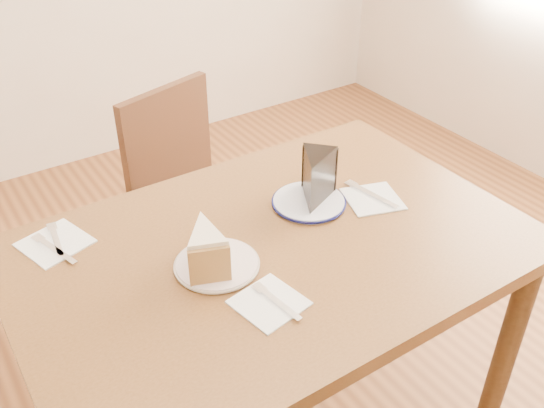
{
  "coord_description": "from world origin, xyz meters",
  "views": [
    {
      "loc": [
        -0.63,
        -0.95,
        1.63
      ],
      "look_at": [
        0.05,
        0.08,
        0.8
      ],
      "focal_mm": 40.0,
      "sensor_mm": 36.0,
      "label": 1
    }
  ],
  "objects_px": {
    "table": "(274,275)",
    "carrot_cake": "(206,247)",
    "plate_cream": "(217,265)",
    "plate_navy": "(309,202)",
    "chair_far": "(199,203)",
    "chocolate_cake": "(315,181)"
  },
  "relations": [
    {
      "from": "table",
      "to": "carrot_cake",
      "type": "bearing_deg",
      "value": 176.73
    },
    {
      "from": "plate_cream",
      "to": "carrot_cake",
      "type": "distance_m",
      "value": 0.05
    },
    {
      "from": "table",
      "to": "chair_far",
      "type": "xyz_separation_m",
      "value": [
        0.11,
        0.62,
        -0.17
      ]
    },
    {
      "from": "chair_far",
      "to": "plate_navy",
      "type": "xyz_separation_m",
      "value": [
        0.06,
        -0.53,
        0.28
      ]
    },
    {
      "from": "plate_cream",
      "to": "carrot_cake",
      "type": "bearing_deg",
      "value": 147.46
    },
    {
      "from": "plate_navy",
      "to": "plate_cream",
      "type": "bearing_deg",
      "value": -164.26
    },
    {
      "from": "plate_navy",
      "to": "chocolate_cake",
      "type": "xyz_separation_m",
      "value": [
        0.01,
        -0.01,
        0.07
      ]
    },
    {
      "from": "plate_cream",
      "to": "chair_far",
      "type": "bearing_deg",
      "value": 67.26
    },
    {
      "from": "plate_navy",
      "to": "carrot_cake",
      "type": "xyz_separation_m",
      "value": [
        -0.34,
        -0.08,
        0.05
      ]
    },
    {
      "from": "plate_cream",
      "to": "chocolate_cake",
      "type": "bearing_deg",
      "value": 13.58
    },
    {
      "from": "table",
      "to": "plate_navy",
      "type": "relative_size",
      "value": 6.51
    },
    {
      "from": "table",
      "to": "chocolate_cake",
      "type": "distance_m",
      "value": 0.26
    },
    {
      "from": "chair_far",
      "to": "plate_navy",
      "type": "relative_size",
      "value": 4.67
    },
    {
      "from": "plate_cream",
      "to": "plate_navy",
      "type": "bearing_deg",
      "value": 15.74
    },
    {
      "from": "plate_cream",
      "to": "plate_navy",
      "type": "height_order",
      "value": "same"
    },
    {
      "from": "table",
      "to": "chair_far",
      "type": "relative_size",
      "value": 1.4
    },
    {
      "from": "table",
      "to": "chocolate_cake",
      "type": "relative_size",
      "value": 9.59
    },
    {
      "from": "plate_cream",
      "to": "chocolate_cake",
      "type": "xyz_separation_m",
      "value": [
        0.33,
        0.08,
        0.07
      ]
    },
    {
      "from": "chair_far",
      "to": "carrot_cake",
      "type": "distance_m",
      "value": 0.74
    },
    {
      "from": "plate_navy",
      "to": "carrot_cake",
      "type": "bearing_deg",
      "value": -167.0
    },
    {
      "from": "table",
      "to": "carrot_cake",
      "type": "distance_m",
      "value": 0.23
    },
    {
      "from": "plate_cream",
      "to": "plate_navy",
      "type": "distance_m",
      "value": 0.33
    }
  ]
}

